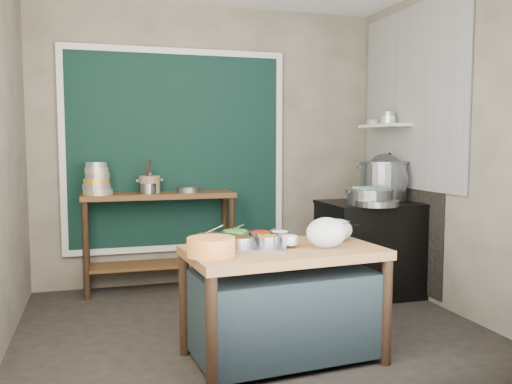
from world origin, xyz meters
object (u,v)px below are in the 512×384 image
object	(u,v)px
ceramic_crock	(150,185)
prep_table	(283,304)
utensil_cup	(148,188)
saucepan	(333,231)
stock_pot	(383,181)
condiment_tray	(248,247)
back_counter	(160,241)
stove_block	(372,250)
steamer	(370,197)
yellow_basin	(211,247)

from	to	relation	value
ceramic_crock	prep_table	bearing A→B (deg)	-71.35
utensil_cup	prep_table	bearing A→B (deg)	-70.13
saucepan	stock_pot	distance (m)	1.60
condiment_tray	saucepan	distance (m)	0.67
condiment_tray	ceramic_crock	distance (m)	2.01
prep_table	condiment_tray	size ratio (longest dim) A/B	2.56
back_counter	saucepan	distance (m)	2.09
stove_block	utensil_cup	size ratio (longest dim) A/B	5.47
steamer	prep_table	bearing A→B (deg)	-138.52
saucepan	utensil_cup	distance (m)	2.09
prep_table	back_counter	distance (m)	2.05
back_counter	stove_block	xyz separation A→B (m)	(1.90, -0.73, -0.05)
utensil_cup	ceramic_crock	size ratio (longest dim) A/B	0.77
stove_block	utensil_cup	world-z (taller)	utensil_cup
prep_table	utensil_cup	distance (m)	2.14
condiment_tray	steamer	world-z (taller)	steamer
steamer	back_counter	bearing A→B (deg)	152.63
stove_block	condiment_tray	size ratio (longest dim) A/B	1.84
condiment_tray	utensil_cup	world-z (taller)	utensil_cup
back_counter	utensil_cup	size ratio (longest dim) A/B	8.81
stove_block	stock_pot	bearing A→B (deg)	33.54
back_counter	condiment_tray	xyz separation A→B (m)	(0.36, -1.92, 0.29)
back_counter	steamer	size ratio (longest dim) A/B	3.33
saucepan	utensil_cup	xyz separation A→B (m)	(-1.12, 1.75, 0.18)
prep_table	ceramic_crock	distance (m)	2.19
prep_table	yellow_basin	size ratio (longest dim) A/B	4.27
saucepan	steamer	distance (m)	1.17
stove_block	steamer	xyz separation A→B (m)	(-0.13, -0.19, 0.53)
yellow_basin	stock_pot	xyz separation A→B (m)	(1.99, 1.47, 0.26)
condiment_tray	yellow_basin	bearing A→B (deg)	-149.87
stove_block	utensil_cup	bearing A→B (deg)	161.12
condiment_tray	back_counter	bearing A→B (deg)	100.58
condiment_tray	yellow_basin	size ratio (longest dim) A/B	1.67
prep_table	condiment_tray	bearing A→B (deg)	164.23
saucepan	stove_block	bearing A→B (deg)	32.69
prep_table	saucepan	size ratio (longest dim) A/B	5.12
stove_block	condiment_tray	bearing A→B (deg)	-142.30
utensil_cup	back_counter	bearing A→B (deg)	20.85
prep_table	stove_block	size ratio (longest dim) A/B	1.39
yellow_basin	ceramic_crock	size ratio (longest dim) A/B	1.36
prep_table	utensil_cup	world-z (taller)	utensil_cup
back_counter	ceramic_crock	distance (m)	0.55
prep_table	stock_pot	bearing A→B (deg)	37.19
back_counter	saucepan	world-z (taller)	back_counter
steamer	condiment_tray	bearing A→B (deg)	-144.52
condiment_tray	stock_pot	size ratio (longest dim) A/B	1.02
stock_pot	steamer	world-z (taller)	stock_pot
back_counter	stock_pot	bearing A→B (deg)	-16.59
back_counter	condiment_tray	bearing A→B (deg)	-79.42
back_counter	steamer	world-z (taller)	steamer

